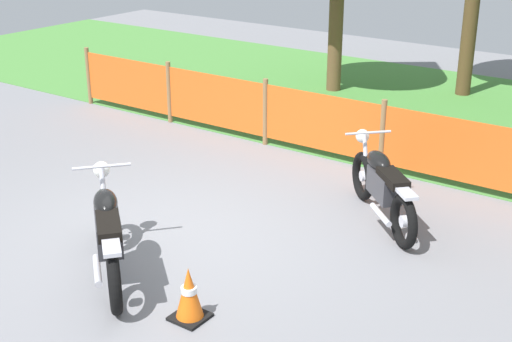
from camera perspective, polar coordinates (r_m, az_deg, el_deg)
The scene contains 6 objects.
ground at distance 8.31m, azimuth -6.43°, elevation -5.30°, with size 24.00×24.00×0.02m, color gray.
grass_verge at distance 13.41m, azimuth 12.05°, elevation 4.97°, with size 24.00×6.33×0.01m, color #4C8C3D.
barrier_fence at distance 10.54m, azimuth 5.20°, elevation 3.88°, with size 10.00×0.08×1.05m.
motorcycle_lead at distance 8.60m, azimuth 10.02°, elevation -1.14°, with size 1.52×1.45×0.94m.
motorcycle_trailing at distance 7.44m, azimuth -11.71°, elevation -4.81°, with size 1.66×1.43×0.99m.
traffic_cone at distance 6.69m, azimuth -5.36°, elevation -9.75°, with size 0.32×0.32×0.53m.
Camera 1 is at (5.03, -5.46, 3.72)m, focal length 50.13 mm.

